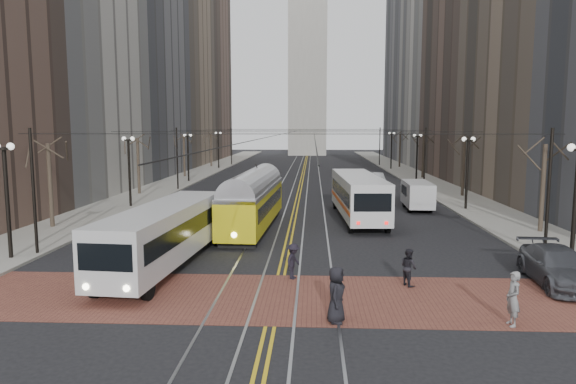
# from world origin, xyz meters

# --- Properties ---
(ground) EXTENTS (260.00, 260.00, 0.00)m
(ground) POSITION_xyz_m (0.00, 0.00, 0.00)
(ground) COLOR black
(ground) RESTS_ON ground
(sidewalk_left) EXTENTS (5.00, 140.00, 0.15)m
(sidewalk_left) POSITION_xyz_m (-15.00, 45.00, 0.07)
(sidewalk_left) COLOR gray
(sidewalk_left) RESTS_ON ground
(sidewalk_right) EXTENTS (5.00, 140.00, 0.15)m
(sidewalk_right) POSITION_xyz_m (15.00, 45.00, 0.07)
(sidewalk_right) COLOR gray
(sidewalk_right) RESTS_ON ground
(crosswalk_band) EXTENTS (25.00, 6.00, 0.01)m
(crosswalk_band) POSITION_xyz_m (0.00, -4.00, 0.01)
(crosswalk_band) COLOR brown
(crosswalk_band) RESTS_ON ground
(streetcar_rails) EXTENTS (4.80, 130.00, 0.02)m
(streetcar_rails) POSITION_xyz_m (0.00, 45.00, 0.00)
(streetcar_rails) COLOR gray
(streetcar_rails) RESTS_ON ground
(centre_lines) EXTENTS (0.42, 130.00, 0.01)m
(centre_lines) POSITION_xyz_m (0.00, 45.00, 0.01)
(centre_lines) COLOR gold
(centre_lines) RESTS_ON ground
(building_left_mid) EXTENTS (16.00, 20.00, 34.00)m
(building_left_mid) POSITION_xyz_m (-25.50, 46.00, 17.00)
(building_left_mid) COLOR slate
(building_left_mid) RESTS_ON ground
(building_left_midfar) EXTENTS (20.00, 20.00, 52.00)m
(building_left_midfar) POSITION_xyz_m (-27.50, 66.00, 26.00)
(building_left_midfar) COLOR #806C58
(building_left_midfar) RESTS_ON ground
(building_left_far) EXTENTS (16.00, 20.00, 40.00)m
(building_left_far) POSITION_xyz_m (-25.50, 86.00, 20.00)
(building_left_far) COLOR brown
(building_left_far) RESTS_ON ground
(building_right_mid) EXTENTS (16.00, 20.00, 34.00)m
(building_right_mid) POSITION_xyz_m (25.50, 46.00, 17.00)
(building_right_mid) COLOR brown
(building_right_mid) RESTS_ON ground
(building_right_midfar) EXTENTS (20.00, 20.00, 52.00)m
(building_right_midfar) POSITION_xyz_m (27.50, 66.00, 26.00)
(building_right_midfar) COLOR #B5B2AA
(building_right_midfar) RESTS_ON ground
(building_right_far) EXTENTS (16.00, 20.00, 40.00)m
(building_right_far) POSITION_xyz_m (25.50, 86.00, 20.00)
(building_right_far) COLOR slate
(building_right_far) RESTS_ON ground
(clock_tower) EXTENTS (12.00, 12.00, 66.00)m
(clock_tower) POSITION_xyz_m (0.00, 102.00, 35.96)
(clock_tower) COLOR #B2AFA5
(clock_tower) RESTS_ON ground
(lamp_posts) EXTENTS (27.60, 57.20, 5.60)m
(lamp_posts) POSITION_xyz_m (-0.00, 28.75, 2.80)
(lamp_posts) COLOR black
(lamp_posts) RESTS_ON ground
(street_trees) EXTENTS (31.68, 53.28, 5.60)m
(street_trees) POSITION_xyz_m (0.00, 35.25, 2.80)
(street_trees) COLOR #382D23
(street_trees) RESTS_ON ground
(trolley_wires) EXTENTS (25.96, 120.00, 6.60)m
(trolley_wires) POSITION_xyz_m (0.00, 34.83, 3.77)
(trolley_wires) COLOR black
(trolley_wires) RESTS_ON ground
(transit_bus) EXTENTS (3.37, 11.88, 2.93)m
(transit_bus) POSITION_xyz_m (-5.62, 0.17, 1.47)
(transit_bus) COLOR beige
(transit_bus) RESTS_ON ground
(streetcar) EXTENTS (2.96, 12.82, 3.00)m
(streetcar) POSITION_xyz_m (-2.50, 9.76, 1.50)
(streetcar) COLOR gold
(streetcar) RESTS_ON ground
(rear_bus) EXTENTS (3.33, 12.35, 3.19)m
(rear_bus) POSITION_xyz_m (4.68, 13.44, 1.59)
(rear_bus) COLOR silver
(rear_bus) RESTS_ON ground
(cargo_van) EXTENTS (2.14, 5.17, 2.26)m
(cargo_van) POSITION_xyz_m (9.82, 17.99, 1.13)
(cargo_van) COLOR silver
(cargo_van) RESTS_ON ground
(sedan_grey) EXTENTS (2.09, 4.43, 1.47)m
(sedan_grey) POSITION_xyz_m (5.90, 32.46, 0.73)
(sedan_grey) COLOR #44464D
(sedan_grey) RESTS_ON ground
(sedan_silver) EXTENTS (1.79, 4.62, 1.50)m
(sedan_silver) POSITION_xyz_m (8.59, 34.90, 0.75)
(sedan_silver) COLOR #A1A4A9
(sedan_silver) RESTS_ON ground
(sedan_parked) EXTENTS (2.53, 5.47, 1.55)m
(sedan_parked) POSITION_xyz_m (11.80, -1.73, 0.77)
(sedan_parked) COLOR #47494F
(sedan_parked) RESTS_ON ground
(pedestrian_a) EXTENTS (0.80, 1.06, 1.95)m
(pedestrian_a) POSITION_xyz_m (2.22, -6.50, 0.99)
(pedestrian_a) COLOR black
(pedestrian_a) RESTS_ON crosswalk_band
(pedestrian_b) EXTENTS (0.48, 0.70, 1.86)m
(pedestrian_b) POSITION_xyz_m (8.11, -6.50, 0.94)
(pedestrian_b) COLOR gray
(pedestrian_b) RESTS_ON crosswalk_band
(pedestrian_c) EXTENTS (0.88, 0.96, 1.58)m
(pedestrian_c) POSITION_xyz_m (5.45, -2.22, 0.80)
(pedestrian_c) COLOR black
(pedestrian_c) RESTS_ON crosswalk_band
(pedestrian_d) EXTENTS (0.92, 1.16, 1.57)m
(pedestrian_d) POSITION_xyz_m (0.57, -1.50, 0.80)
(pedestrian_d) COLOR black
(pedestrian_d) RESTS_ON crosswalk_band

